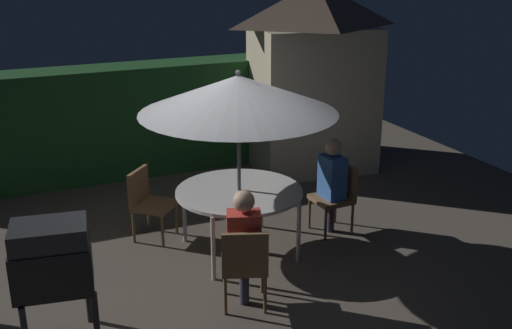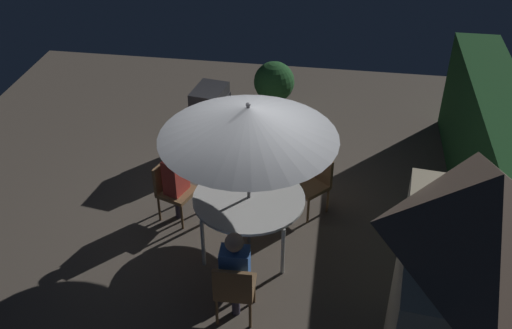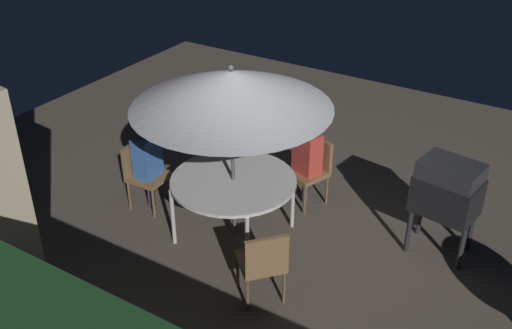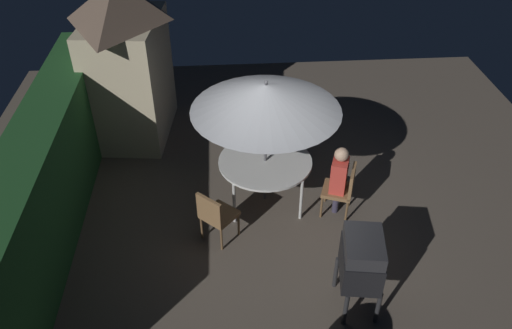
{
  "view_description": "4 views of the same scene",
  "coord_description": "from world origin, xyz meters",
  "px_view_note": "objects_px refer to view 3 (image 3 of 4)",
  "views": [
    {
      "loc": [
        -2.23,
        -6.21,
        3.52
      ],
      "look_at": [
        0.54,
        0.09,
        1.12
      ],
      "focal_mm": 43.98,
      "sensor_mm": 36.0,
      "label": 1
    },
    {
      "loc": [
        6.58,
        1.22,
        5.64
      ],
      "look_at": [
        0.13,
        0.24,
        1.18
      ],
      "focal_mm": 41.83,
      "sensor_mm": 36.0,
      "label": 2
    },
    {
      "loc": [
        -3.06,
        5.19,
        4.49
      ],
      "look_at": [
        0.19,
        -0.06,
        0.94
      ],
      "focal_mm": 42.05,
      "sensor_mm": 36.0,
      "label": 3
    },
    {
      "loc": [
        -6.17,
        0.8,
        5.66
      ],
      "look_at": [
        -0.06,
        0.35,
        1.04
      ],
      "focal_mm": 35.81,
      "sensor_mm": 36.0,
      "label": 4
    }
  ],
  "objects_px": {
    "chair_toward_hedge": "(263,261)",
    "person_in_red": "(307,151)",
    "chair_near_shed": "(311,166)",
    "chair_far_side": "(144,170)",
    "patio_table": "(233,183)",
    "bbq_grill": "(447,190)",
    "person_in_blue": "(147,154)",
    "patio_umbrella": "(231,89)"
  },
  "relations": [
    {
      "from": "chair_near_shed",
      "to": "bbq_grill",
      "type": "bearing_deg",
      "value": 174.32
    },
    {
      "from": "chair_toward_hedge",
      "to": "person_in_red",
      "type": "distance_m",
      "value": 2.02
    },
    {
      "from": "patio_table",
      "to": "bbq_grill",
      "type": "bearing_deg",
      "value": -155.55
    },
    {
      "from": "patio_table",
      "to": "chair_far_side",
      "type": "height_order",
      "value": "chair_far_side"
    },
    {
      "from": "patio_umbrella",
      "to": "person_in_red",
      "type": "bearing_deg",
      "value": -109.94
    },
    {
      "from": "chair_near_shed",
      "to": "person_in_red",
      "type": "bearing_deg",
      "value": 70.06
    },
    {
      "from": "chair_toward_hedge",
      "to": "patio_table",
      "type": "bearing_deg",
      "value": -42.06
    },
    {
      "from": "person_in_red",
      "to": "bbq_grill",
      "type": "bearing_deg",
      "value": 176.91
    },
    {
      "from": "chair_far_side",
      "to": "person_in_red",
      "type": "bearing_deg",
      "value": -146.81
    },
    {
      "from": "chair_near_shed",
      "to": "person_in_blue",
      "type": "height_order",
      "value": "person_in_blue"
    },
    {
      "from": "bbq_grill",
      "to": "chair_toward_hedge",
      "type": "distance_m",
      "value": 2.3
    },
    {
      "from": "patio_table",
      "to": "chair_toward_hedge",
      "type": "relative_size",
      "value": 1.67
    },
    {
      "from": "chair_near_shed",
      "to": "chair_far_side",
      "type": "height_order",
      "value": "same"
    },
    {
      "from": "bbq_grill",
      "to": "chair_toward_hedge",
      "type": "xyz_separation_m",
      "value": [
        1.34,
        1.84,
        -0.33
      ]
    },
    {
      "from": "chair_far_side",
      "to": "patio_table",
      "type": "bearing_deg",
      "value": -177.92
    },
    {
      "from": "patio_table",
      "to": "person_in_blue",
      "type": "distance_m",
      "value": 1.3
    },
    {
      "from": "patio_table",
      "to": "chair_near_shed",
      "type": "distance_m",
      "value": 1.3
    },
    {
      "from": "chair_toward_hedge",
      "to": "person_in_red",
      "type": "xyz_separation_m",
      "value": [
        0.5,
        -1.94,
        0.26
      ]
    },
    {
      "from": "person_in_blue",
      "to": "chair_far_side",
      "type": "bearing_deg",
      "value": 2.08
    },
    {
      "from": "chair_near_shed",
      "to": "patio_umbrella",
      "type": "bearing_deg",
      "value": 70.06
    },
    {
      "from": "bbq_grill",
      "to": "chair_far_side",
      "type": "bearing_deg",
      "value": 16.45
    },
    {
      "from": "chair_far_side",
      "to": "person_in_blue",
      "type": "relative_size",
      "value": 0.71
    },
    {
      "from": "person_in_red",
      "to": "person_in_blue",
      "type": "height_order",
      "value": "same"
    },
    {
      "from": "patio_table",
      "to": "chair_far_side",
      "type": "distance_m",
      "value": 1.4
    },
    {
      "from": "chair_far_side",
      "to": "person_in_blue",
      "type": "xyz_separation_m",
      "value": [
        -0.09,
        -0.0,
        0.26
      ]
    },
    {
      "from": "bbq_grill",
      "to": "person_in_blue",
      "type": "height_order",
      "value": "person_in_blue"
    },
    {
      "from": "person_in_red",
      "to": "patio_table",
      "type": "bearing_deg",
      "value": 70.06
    },
    {
      "from": "patio_table",
      "to": "chair_far_side",
      "type": "relative_size",
      "value": 1.67
    },
    {
      "from": "bbq_grill",
      "to": "chair_toward_hedge",
      "type": "bearing_deg",
      "value": 53.93
    },
    {
      "from": "person_in_blue",
      "to": "chair_near_shed",
      "type": "bearing_deg",
      "value": -144.24
    },
    {
      "from": "chair_toward_hedge",
      "to": "person_in_red",
      "type": "height_order",
      "value": "person_in_red"
    },
    {
      "from": "chair_near_shed",
      "to": "chair_far_side",
      "type": "relative_size",
      "value": 1.0
    },
    {
      "from": "chair_far_side",
      "to": "person_in_red",
      "type": "height_order",
      "value": "person_in_red"
    },
    {
      "from": "person_in_red",
      "to": "chair_toward_hedge",
      "type": "bearing_deg",
      "value": 104.46
    },
    {
      "from": "chair_far_side",
      "to": "person_in_red",
      "type": "distance_m",
      "value": 2.15
    },
    {
      "from": "chair_far_side",
      "to": "chair_toward_hedge",
      "type": "height_order",
      "value": "same"
    },
    {
      "from": "patio_table",
      "to": "chair_toward_hedge",
      "type": "bearing_deg",
      "value": 137.94
    },
    {
      "from": "patio_table",
      "to": "patio_umbrella",
      "type": "xyz_separation_m",
      "value": [
        0.0,
        -0.0,
        1.2
      ]
    },
    {
      "from": "chair_near_shed",
      "to": "person_in_red",
      "type": "height_order",
      "value": "person_in_red"
    },
    {
      "from": "chair_near_shed",
      "to": "person_in_red",
      "type": "xyz_separation_m",
      "value": [
        0.03,
        0.08,
        0.26
      ]
    },
    {
      "from": "patio_table",
      "to": "chair_toward_hedge",
      "type": "height_order",
      "value": "chair_toward_hedge"
    },
    {
      "from": "chair_near_shed",
      "to": "chair_toward_hedge",
      "type": "relative_size",
      "value": 1.0
    }
  ]
}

